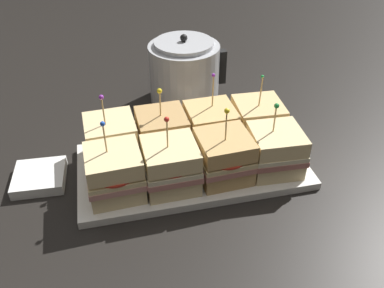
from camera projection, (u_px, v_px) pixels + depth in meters
ground_plane at (192, 169)px, 0.94m from camera, size 6.00×6.00×0.00m
serving_platter at (192, 166)px, 0.93m from camera, size 0.51×0.26×0.02m
sandwich_front_far_left at (115, 173)px, 0.82m from camera, size 0.12×0.12×0.17m
sandwich_front_center_left at (171, 166)px, 0.84m from camera, size 0.12×0.12×0.17m
sandwich_front_center_right at (224, 157)px, 0.86m from camera, size 0.12×0.12×0.18m
sandwich_front_far_right at (275, 150)px, 0.88m from camera, size 0.12×0.12×0.16m
sandwich_back_far_left at (111, 140)px, 0.91m from camera, size 0.12×0.12×0.17m
sandwich_back_center_left at (162, 134)px, 0.93m from camera, size 0.12×0.12×0.17m
sandwich_back_center_right at (210, 127)px, 0.95m from camera, size 0.12×0.12×0.18m
sandwich_back_far_right at (257, 122)px, 0.97m from camera, size 0.12×0.12×0.18m
kettle_steel at (184, 72)px, 1.15m from camera, size 0.22×0.20×0.20m
napkin_stack at (40, 177)px, 0.89m from camera, size 0.11×0.11×0.02m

